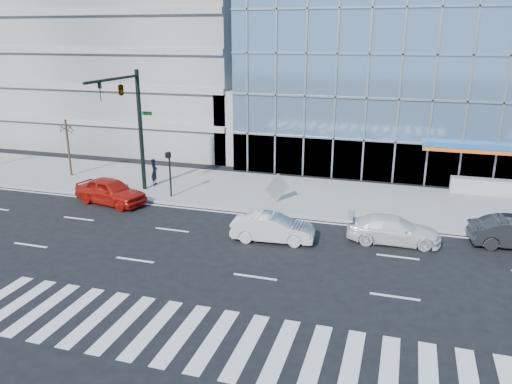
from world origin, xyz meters
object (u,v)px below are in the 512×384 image
Objects in this scene: ped_signal_post at (169,167)px; red_sedan at (111,191)px; street_tree_near at (66,127)px; white_sedan at (273,228)px; white_suv at (394,230)px; tilted_panel at (277,188)px; traffic_signal at (127,103)px; pedestrian at (154,172)px.

ped_signal_post is 0.62× the size of red_sedan.
street_tree_near is at bearing 66.48° from red_sedan.
ped_signal_post is 0.70× the size of white_sedan.
white_suv is 0.97× the size of red_sedan.
white_sedan is (8.17, -4.75, -1.44)m from ped_signal_post.
white_suv is (23.67, -5.70, -3.09)m from street_tree_near.
ped_signal_post reaches higher than tilted_panel.
traffic_signal is at bearing -22.71° from street_tree_near.
traffic_signal is 1.69× the size of white_suv.
red_sedan is at bearing 70.77° from white_sedan.
pedestrian is (7.20, -0.36, -2.70)m from street_tree_near.
ped_signal_post is 9.56m from white_sedan.
pedestrian is at bearing -2.87° from street_tree_near.
pedestrian is at bearing 68.17° from white_suv.
street_tree_near is 24.55m from white_suv.
ped_signal_post is at bearing 8.52° from traffic_signal.
red_sedan is (6.31, -4.53, -2.95)m from street_tree_near.
tilted_panel is (10.10, 3.00, 0.24)m from red_sedan.
white_suv is at bearing -81.74° from red_sedan.
traffic_signal is 1.89× the size of street_tree_near.
red_sedan is at bearing -113.54° from traffic_signal.
white_suv is at bearing -13.54° from street_tree_near.
red_sedan is 2.62× the size of pedestrian.
ped_signal_post reaches higher than white_sedan.
street_tree_near is 7.70m from pedestrian.
traffic_signal reaches higher than white_suv.
traffic_signal is 7.96m from street_tree_near.
street_tree_near reaches higher than ped_signal_post.
tilted_panel is (9.21, -1.16, -0.01)m from pedestrian.
ped_signal_post is 2.31× the size of tilted_panel.
pedestrian is (-2.30, 2.20, -1.07)m from ped_signal_post.
pedestrian reaches higher than white_suv.
pedestrian is at bearing 0.07° from red_sedan.
traffic_signal is 17.77m from white_suv.
red_sedan is (-0.69, -1.59, -5.34)m from traffic_signal.
ped_signal_post is 14.59m from white_suv.
red_sedan is at bearing 153.81° from pedestrian.
ped_signal_post reaches higher than red_sedan.
traffic_signal is 4.75m from ped_signal_post.
street_tree_near is 3.25× the size of tilted_panel.
white_sedan is (17.67, -7.30, -3.07)m from street_tree_near.
white_suv is 6.21m from white_sedan.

